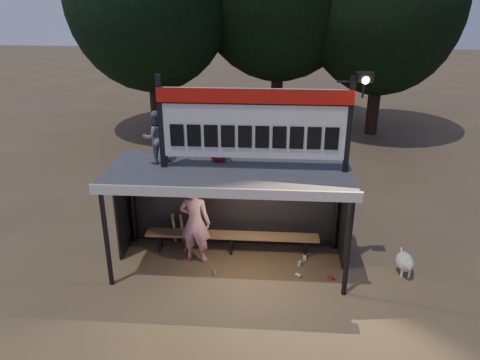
% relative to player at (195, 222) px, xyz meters
% --- Properties ---
extents(ground, '(80.00, 80.00, 0.00)m').
position_rel_player_xyz_m(ground, '(0.78, -0.17, -0.95)').
color(ground, brown).
rests_on(ground, ground).
extents(player, '(0.77, 0.57, 1.91)m').
position_rel_player_xyz_m(player, '(0.00, 0.00, 0.00)').
color(player, white).
rests_on(player, ground).
extents(child_a, '(0.68, 0.62, 1.12)m').
position_rel_player_xyz_m(child_a, '(-0.76, 0.07, 1.93)').
color(child_a, gray).
rests_on(child_a, dugout_shelter).
extents(child_b, '(0.50, 0.44, 0.87)m').
position_rel_player_xyz_m(child_b, '(0.52, 0.26, 1.80)').
color(child_b, '#B21B1D').
rests_on(child_b, dugout_shelter).
extents(dugout_shelter, '(5.10, 2.08, 2.32)m').
position_rel_player_xyz_m(dugout_shelter, '(0.78, 0.07, 0.89)').
color(dugout_shelter, '#3D3D40').
rests_on(dugout_shelter, ground).
extents(scoreboard_assembly, '(4.10, 0.27, 1.99)m').
position_rel_player_xyz_m(scoreboard_assembly, '(1.34, -0.18, 2.37)').
color(scoreboard_assembly, black).
rests_on(scoreboard_assembly, dugout_shelter).
extents(bench, '(4.00, 0.35, 0.48)m').
position_rel_player_xyz_m(bench, '(0.78, 0.38, -0.52)').
color(bench, olive).
rests_on(bench, ground).
extents(tree_right, '(6.08, 6.08, 8.72)m').
position_rel_player_xyz_m(tree_right, '(5.78, 10.33, 4.23)').
color(tree_right, '#301E15').
rests_on(tree_right, ground).
extents(dog, '(0.36, 0.81, 0.49)m').
position_rel_player_xyz_m(dog, '(4.58, -0.22, -0.67)').
color(dog, beige).
rests_on(dog, ground).
extents(bats, '(0.48, 0.33, 0.84)m').
position_rel_player_xyz_m(bats, '(-0.44, 0.65, -0.52)').
color(bats, '#A7844E').
rests_on(bats, ground).
extents(litter, '(3.49, 1.03, 0.08)m').
position_rel_player_xyz_m(litter, '(1.23, -0.11, -0.92)').
color(litter, '#A9241D').
rests_on(litter, ground).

